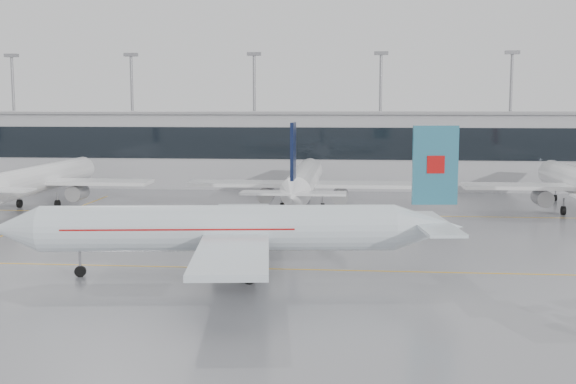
{
  "coord_description": "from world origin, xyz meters",
  "views": [
    {
      "loc": [
        6.37,
        -58.5,
        13.67
      ],
      "look_at": [
        0.0,
        12.0,
        5.0
      ],
      "focal_mm": 45.0,
      "sensor_mm": 36.0,
      "label": 1
    }
  ],
  "objects": [
    {
      "name": "ground",
      "position": [
        0.0,
        0.0,
        0.0
      ],
      "size": [
        320.0,
        320.0,
        0.0
      ],
      "primitive_type": "plane",
      "color": "gray",
      "rests_on": "ground"
    },
    {
      "name": "taxi_line_main",
      "position": [
        0.0,
        0.0,
        0.01
      ],
      "size": [
        120.0,
        0.25,
        0.01
      ],
      "primitive_type": "cube",
      "color": "#EFA914",
      "rests_on": "ground"
    },
    {
      "name": "taxi_line_north",
      "position": [
        0.0,
        30.0,
        0.01
      ],
      "size": [
        120.0,
        0.25,
        0.01
      ],
      "primitive_type": "cube",
      "color": "#EFA914",
      "rests_on": "ground"
    },
    {
      "name": "taxi_line_cross",
      "position": [
        -30.0,
        15.0,
        0.01
      ],
      "size": [
        0.25,
        60.0,
        0.01
      ],
      "primitive_type": "cube",
      "color": "#EFA914",
      "rests_on": "ground"
    },
    {
      "name": "terminal",
      "position": [
        0.0,
        62.0,
        6.0
      ],
      "size": [
        180.0,
        15.0,
        12.0
      ],
      "primitive_type": "cube",
      "color": "#AAAAAE",
      "rests_on": "ground"
    },
    {
      "name": "terminal_glass",
      "position": [
        0.0,
        54.45,
        7.5
      ],
      "size": [
        180.0,
        0.2,
        5.0
      ],
      "primitive_type": "cube",
      "color": "black",
      "rests_on": "ground"
    },
    {
      "name": "terminal_roof",
      "position": [
        0.0,
        62.0,
        12.2
      ],
      "size": [
        182.0,
        16.0,
        0.4
      ],
      "primitive_type": "cube",
      "color": "gray",
      "rests_on": "ground"
    },
    {
      "name": "light_masts",
      "position": [
        0.0,
        68.0,
        13.34
      ],
      "size": [
        156.4,
        1.0,
        22.6
      ],
      "color": "gray",
      "rests_on": "ground"
    },
    {
      "name": "air_canada_jet",
      "position": [
        -2.95,
        -2.74,
        3.81
      ],
      "size": [
        37.74,
        30.67,
        11.98
      ],
      "rotation": [
        0.0,
        0.0,
        3.26
      ],
      "color": "silver",
      "rests_on": "ground"
    },
    {
      "name": "parked_jet_b",
      "position": [
        -35.0,
        33.69,
        3.71
      ],
      "size": [
        29.64,
        36.96,
        11.72
      ],
      "rotation": [
        0.0,
        0.0,
        1.57
      ],
      "color": "white",
      "rests_on": "ground"
    },
    {
      "name": "parked_jet_c",
      "position": [
        -0.0,
        33.69,
        3.71
      ],
      "size": [
        29.64,
        36.96,
        11.72
      ],
      "rotation": [
        0.0,
        0.0,
        1.57
      ],
      "color": "white",
      "rests_on": "ground"
    }
  ]
}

